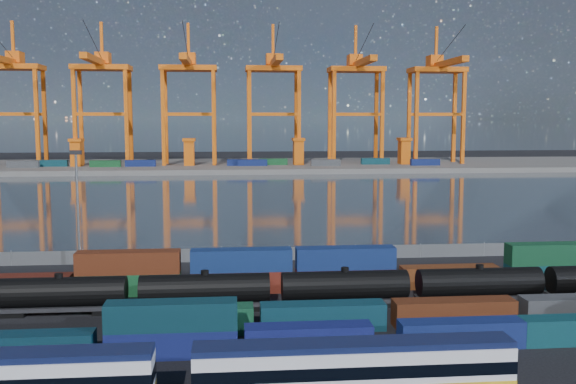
{
  "coord_description": "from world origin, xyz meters",
  "views": [
    {
      "loc": [
        -8.79,
        -65.32,
        20.91
      ],
      "look_at": [
        0.0,
        30.0,
        10.0
      ],
      "focal_mm": 40.0,
      "sensor_mm": 36.0,
      "label": 1
    }
  ],
  "objects": [
    {
      "name": "quay_containers",
      "position": [
        -11.0,
        195.46,
        3.3
      ],
      "size": [
        172.58,
        10.99,
        2.6
      ],
      "color": "navy",
      "rests_on": "far_quay"
    },
    {
      "name": "distant_mountains",
      "position": [
        63.02,
        1600.0,
        220.29
      ],
      "size": [
        2470.0,
        1100.0,
        520.0
      ],
      "color": "#1E2630",
      "rests_on": "ground"
    },
    {
      "name": "container_row_mid",
      "position": [
        4.85,
        -3.83,
        1.65
      ],
      "size": [
        129.5,
        2.53,
        5.39
      ],
      "color": "#404345",
      "rests_on": "ground"
    },
    {
      "name": "waterfront_fence",
      "position": [
        -0.0,
        28.0,
        1.0
      ],
      "size": [
        160.12,
        0.12,
        2.2
      ],
      "color": "#595B5E",
      "rests_on": "ground"
    },
    {
      "name": "yard_light_mast",
      "position": [
        -30.0,
        26.0,
        9.3
      ],
      "size": [
        1.6,
        0.4,
        16.6
      ],
      "color": "slate",
      "rests_on": "ground"
    },
    {
      "name": "harbor_water",
      "position": [
        0.0,
        105.0,
        0.01
      ],
      "size": [
        700.0,
        700.0,
        0.0
      ],
      "primitive_type": "plane",
      "color": "#29323C",
      "rests_on": "ground"
    },
    {
      "name": "container_row_north",
      "position": [
        9.49,
        10.98,
        2.31
      ],
      "size": [
        128.33,
        2.48,
        5.29
      ],
      "color": "navy",
      "rests_on": "ground"
    },
    {
      "name": "far_quay",
      "position": [
        0.0,
        210.0,
        1.0
      ],
      "size": [
        700.0,
        70.0,
        2.0
      ],
      "primitive_type": "cube",
      "color": "#514F4C",
      "rests_on": "ground"
    },
    {
      "name": "ground",
      "position": [
        0.0,
        0.0,
        0.0
      ],
      "size": [
        700.0,
        700.0,
        0.0
      ],
      "primitive_type": "plane",
      "color": "black",
      "rests_on": "ground"
    },
    {
      "name": "container_row_south",
      "position": [
        0.77,
        -9.85,
        1.96
      ],
      "size": [
        138.5,
        2.34,
        5.0
      ],
      "color": "#414447",
      "rests_on": "ground"
    },
    {
      "name": "tanker_string",
      "position": [
        11.69,
        3.66,
        2.26
      ],
      "size": [
        123.14,
        3.14,
        4.5
      ],
      "color": "black",
      "rests_on": "ground"
    },
    {
      "name": "straddle_carriers",
      "position": [
        -2.5,
        200.0,
        7.82
      ],
      "size": [
        140.0,
        7.0,
        11.1
      ],
      "color": "orange",
      "rests_on": "far_quay"
    },
    {
      "name": "gantry_cranes",
      "position": [
        -7.5,
        203.4,
        36.88
      ],
      "size": [
        198.14,
        44.43,
        60.16
      ],
      "color": "orange",
      "rests_on": "ground"
    }
  ]
}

